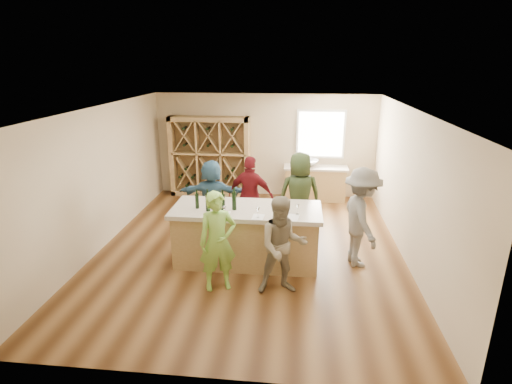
# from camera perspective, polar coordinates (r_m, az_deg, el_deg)

# --- Properties ---
(floor) EXTENTS (6.00, 7.00, 0.10)m
(floor) POSITION_cam_1_polar(r_m,az_deg,el_deg) (8.21, -0.85, -8.39)
(floor) COLOR brown
(floor) RESTS_ON ground
(ceiling) EXTENTS (6.00, 7.00, 0.10)m
(ceiling) POSITION_cam_1_polar(r_m,az_deg,el_deg) (7.37, -0.96, 12.16)
(ceiling) COLOR white
(ceiling) RESTS_ON ground
(wall_back) EXTENTS (6.00, 0.10, 2.80)m
(wall_back) POSITION_cam_1_polar(r_m,az_deg,el_deg) (11.09, 1.30, 6.70)
(wall_back) COLOR #C6B18F
(wall_back) RESTS_ON ground
(wall_front) EXTENTS (6.00, 0.10, 2.80)m
(wall_front) POSITION_cam_1_polar(r_m,az_deg,el_deg) (4.44, -6.50, -12.19)
(wall_front) COLOR #C6B18F
(wall_front) RESTS_ON ground
(wall_left) EXTENTS (0.10, 7.00, 2.80)m
(wall_left) POSITION_cam_1_polar(r_m,az_deg,el_deg) (8.57, -21.59, 1.86)
(wall_left) COLOR #C6B18F
(wall_left) RESTS_ON ground
(wall_right) EXTENTS (0.10, 7.00, 2.80)m
(wall_right) POSITION_cam_1_polar(r_m,az_deg,el_deg) (7.92, 21.59, 0.56)
(wall_right) COLOR #C6B18F
(wall_right) RESTS_ON ground
(window_frame) EXTENTS (1.30, 0.06, 1.30)m
(window_frame) POSITION_cam_1_polar(r_m,az_deg,el_deg) (10.93, 9.22, 8.16)
(window_frame) COLOR white
(window_frame) RESTS_ON wall_back
(window_pane) EXTENTS (1.18, 0.01, 1.18)m
(window_pane) POSITION_cam_1_polar(r_m,az_deg,el_deg) (10.90, 9.23, 8.12)
(window_pane) COLOR white
(window_pane) RESTS_ON wall_back
(wine_rack) EXTENTS (2.20, 0.45, 2.20)m
(wine_rack) POSITION_cam_1_polar(r_m,az_deg,el_deg) (11.11, -6.59, 5.01)
(wine_rack) COLOR #AB8751
(wine_rack) RESTS_ON floor
(back_counter_base) EXTENTS (1.60, 0.58, 0.86)m
(back_counter_base) POSITION_cam_1_polar(r_m,az_deg,el_deg) (10.97, 8.42, 1.13)
(back_counter_base) COLOR #AB8751
(back_counter_base) RESTS_ON floor
(back_counter_top) EXTENTS (1.70, 0.62, 0.06)m
(back_counter_top) POSITION_cam_1_polar(r_m,az_deg,el_deg) (10.85, 8.53, 3.45)
(back_counter_top) COLOR #C1B29E
(back_counter_top) RESTS_ON back_counter_base
(sink) EXTENTS (0.54, 0.54, 0.19)m
(sink) POSITION_cam_1_polar(r_m,az_deg,el_deg) (10.81, 7.50, 4.12)
(sink) COLOR silver
(sink) RESTS_ON back_counter_top
(faucet) EXTENTS (0.02, 0.02, 0.30)m
(faucet) POSITION_cam_1_polar(r_m,az_deg,el_deg) (10.97, 7.50, 4.64)
(faucet) COLOR silver
(faucet) RESTS_ON back_counter_top
(tasting_counter_base) EXTENTS (2.60, 1.00, 1.00)m
(tasting_counter_base) POSITION_cam_1_polar(r_m,az_deg,el_deg) (7.51, -1.32, -6.43)
(tasting_counter_base) COLOR #AB8751
(tasting_counter_base) RESTS_ON floor
(tasting_counter_top) EXTENTS (2.72, 1.12, 0.08)m
(tasting_counter_top) POSITION_cam_1_polar(r_m,az_deg,el_deg) (7.30, -1.35, -2.58)
(tasting_counter_top) COLOR #C1B29E
(tasting_counter_top) RESTS_ON tasting_counter_base
(wine_bottle_a) EXTENTS (0.08, 0.08, 0.28)m
(wine_bottle_a) POSITION_cam_1_polar(r_m,az_deg,el_deg) (7.30, -8.42, -1.29)
(wine_bottle_a) COLOR black
(wine_bottle_a) RESTS_ON tasting_counter_top
(wine_bottle_b) EXTENTS (0.10, 0.10, 0.32)m
(wine_bottle_b) POSITION_cam_1_polar(r_m,az_deg,el_deg) (7.14, -6.90, -1.46)
(wine_bottle_b) COLOR black
(wine_bottle_b) RESTS_ON tasting_counter_top
(wine_bottle_d) EXTENTS (0.10, 0.10, 0.31)m
(wine_bottle_d) POSITION_cam_1_polar(r_m,az_deg,el_deg) (7.12, -4.75, -1.50)
(wine_bottle_d) COLOR black
(wine_bottle_d) RESTS_ON tasting_counter_top
(wine_bottle_e) EXTENTS (0.09, 0.09, 0.33)m
(wine_bottle_e) POSITION_cam_1_polar(r_m,az_deg,el_deg) (7.15, -3.14, -1.28)
(wine_bottle_e) COLOR black
(wine_bottle_e) RESTS_ON tasting_counter_top
(wine_glass_a) EXTENTS (0.08, 0.08, 0.18)m
(wine_glass_a) POSITION_cam_1_polar(r_m,az_deg,el_deg) (6.89, -4.52, -2.79)
(wine_glass_a) COLOR white
(wine_glass_a) RESTS_ON tasting_counter_top
(wine_glass_b) EXTENTS (0.09, 0.09, 0.19)m
(wine_glass_b) POSITION_cam_1_polar(r_m,az_deg,el_deg) (6.80, 0.28, -2.98)
(wine_glass_b) COLOR white
(wine_glass_b) RESTS_ON tasting_counter_top
(wine_glass_c) EXTENTS (0.08, 0.08, 0.19)m
(wine_glass_c) POSITION_cam_1_polar(r_m,az_deg,el_deg) (6.76, 3.64, -3.11)
(wine_glass_c) COLOR white
(wine_glass_c) RESTS_ON tasting_counter_top
(wine_glass_d) EXTENTS (0.07, 0.07, 0.18)m
(wine_glass_d) POSITION_cam_1_polar(r_m,az_deg,el_deg) (7.10, 2.50, -2.08)
(wine_glass_d) COLOR white
(wine_glass_d) RESTS_ON tasting_counter_top
(wine_glass_e) EXTENTS (0.07, 0.07, 0.17)m
(wine_glass_e) POSITION_cam_1_polar(r_m,az_deg,el_deg) (6.99, 5.94, -2.53)
(wine_glass_e) COLOR white
(wine_glass_e) RESTS_ON tasting_counter_top
(tasting_menu_a) EXTENTS (0.24, 0.32, 0.00)m
(tasting_menu_a) POSITION_cam_1_polar(r_m,az_deg,el_deg) (7.00, -4.73, -3.20)
(tasting_menu_a) COLOR white
(tasting_menu_a) RESTS_ON tasting_counter_top
(tasting_menu_b) EXTENTS (0.21, 0.28, 0.00)m
(tasting_menu_b) POSITION_cam_1_polar(r_m,az_deg,el_deg) (6.87, 0.31, -3.56)
(tasting_menu_b) COLOR white
(tasting_menu_b) RESTS_ON tasting_counter_top
(tasting_menu_c) EXTENTS (0.28, 0.36, 0.00)m
(tasting_menu_c) POSITION_cam_1_polar(r_m,az_deg,el_deg) (6.87, 5.11, -3.64)
(tasting_menu_c) COLOR white
(tasting_menu_c) RESTS_ON tasting_counter_top
(person_near_left) EXTENTS (0.74, 0.64, 1.69)m
(person_near_left) POSITION_cam_1_polar(r_m,az_deg,el_deg) (6.55, -5.50, -7.08)
(person_near_left) COLOR #8CC64C
(person_near_left) RESTS_ON floor
(person_near_right) EXTENTS (0.87, 0.59, 1.64)m
(person_near_right) POSITION_cam_1_polar(r_m,az_deg,el_deg) (6.44, 3.84, -7.70)
(person_near_right) COLOR gray
(person_near_right) RESTS_ON floor
(person_server) EXTENTS (0.78, 1.28, 1.86)m
(person_server) POSITION_cam_1_polar(r_m,az_deg,el_deg) (7.49, 14.78, -3.57)
(person_server) COLOR slate
(person_server) RESTS_ON floor
(person_far_mid) EXTENTS (1.10, 0.72, 1.73)m
(person_far_mid) POSITION_cam_1_polar(r_m,az_deg,el_deg) (8.60, -0.75, -0.52)
(person_far_mid) COLOR #590F14
(person_far_mid) RESTS_ON floor
(person_far_right) EXTENTS (0.99, 0.74, 1.85)m
(person_far_right) POSITION_cam_1_polar(r_m,az_deg,el_deg) (8.49, 6.24, -0.46)
(person_far_right) COLOR #263319
(person_far_right) RESTS_ON floor
(person_far_left) EXTENTS (1.52, 0.62, 1.61)m
(person_far_left) POSITION_cam_1_polar(r_m,az_deg,el_deg) (8.84, -6.30, -0.49)
(person_far_left) COLOR #335972
(person_far_left) RESTS_ON floor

